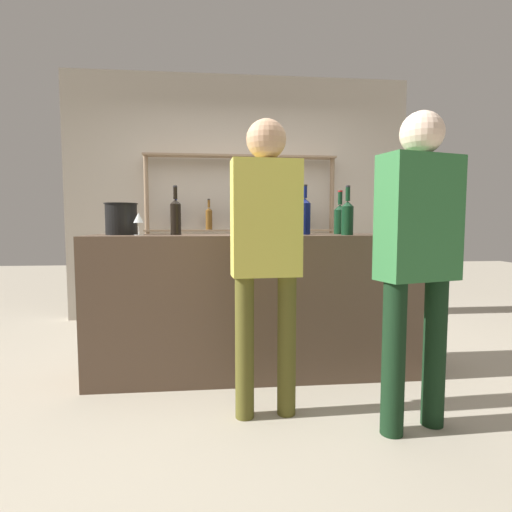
# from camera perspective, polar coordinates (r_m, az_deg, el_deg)

# --- Properties ---
(ground_plane) EXTENTS (16.00, 16.00, 0.00)m
(ground_plane) POSITION_cam_1_polar(r_m,az_deg,el_deg) (3.09, 0.00, -16.38)
(ground_plane) COLOR #B2A893
(bar_counter) EXTENTS (2.36, 0.53, 1.03)m
(bar_counter) POSITION_cam_1_polar(r_m,az_deg,el_deg) (2.95, 0.00, -7.00)
(bar_counter) COLOR brown
(bar_counter) RESTS_ON ground_plane
(back_wall) EXTENTS (3.96, 0.12, 2.80)m
(back_wall) POSITION_cam_1_polar(r_m,az_deg,el_deg) (4.75, -2.25, 8.18)
(back_wall) COLOR #B2A899
(back_wall) RESTS_ON ground_plane
(back_shelf) EXTENTS (2.16, 0.18, 1.87)m
(back_shelf) POSITION_cam_1_polar(r_m,az_deg,el_deg) (4.57, -2.13, 6.27)
(back_shelf) COLOR #897056
(back_shelf) RESTS_ON ground_plane
(counter_bottle_0) EXTENTS (0.09, 0.09, 0.35)m
(counter_bottle_0) POSITION_cam_1_polar(r_m,az_deg,el_deg) (3.03, 0.41, 5.74)
(counter_bottle_0) COLOR black
(counter_bottle_0) RESTS_ON bar_counter
(counter_bottle_1) EXTENTS (0.08, 0.08, 0.35)m
(counter_bottle_1) POSITION_cam_1_polar(r_m,az_deg,el_deg) (2.89, 12.92, 5.51)
(counter_bottle_1) COLOR black
(counter_bottle_1) RESTS_ON bar_counter
(counter_bottle_2) EXTENTS (0.08, 0.08, 0.35)m
(counter_bottle_2) POSITION_cam_1_polar(r_m,az_deg,el_deg) (2.91, -11.41, 5.65)
(counter_bottle_2) COLOR black
(counter_bottle_2) RESTS_ON bar_counter
(counter_bottle_3) EXTENTS (0.09, 0.09, 0.33)m
(counter_bottle_3) POSITION_cam_1_polar(r_m,az_deg,el_deg) (3.15, 11.88, 5.35)
(counter_bottle_3) COLOR black
(counter_bottle_3) RESTS_ON bar_counter
(counter_bottle_4) EXTENTS (0.07, 0.07, 0.35)m
(counter_bottle_4) POSITION_cam_1_polar(r_m,az_deg,el_deg) (2.85, 5.48, 5.81)
(counter_bottle_4) COLOR black
(counter_bottle_4) RESTS_ON bar_counter
(counter_bottle_5) EXTENTS (0.09, 0.09, 0.36)m
(counter_bottle_5) POSITION_cam_1_polar(r_m,az_deg,el_deg) (2.98, 6.97, 5.83)
(counter_bottle_5) COLOR #0F1956
(counter_bottle_5) RESTS_ON bar_counter
(wine_glass) EXTENTS (0.07, 0.07, 0.16)m
(wine_glass) POSITION_cam_1_polar(r_m,az_deg,el_deg) (2.89, -16.43, 5.14)
(wine_glass) COLOR silver
(wine_glass) RESTS_ON bar_counter
(ice_bucket) EXTENTS (0.24, 0.24, 0.23)m
(ice_bucket) POSITION_cam_1_polar(r_m,az_deg,el_deg) (3.04, -18.68, 5.04)
(ice_bucket) COLOR black
(ice_bucket) RESTS_ON bar_counter
(cork_jar) EXTENTS (0.10, 0.10, 0.14)m
(cork_jar) POSITION_cam_1_polar(r_m,az_deg,el_deg) (3.04, 3.27, 4.48)
(cork_jar) COLOR silver
(cork_jar) RESTS_ON bar_counter
(customer_center) EXTENTS (0.39, 0.22, 1.68)m
(customer_center) POSITION_cam_1_polar(r_m,az_deg,el_deg) (2.24, 1.44, 2.10)
(customer_center) COLOR brown
(customer_center) RESTS_ON ground_plane
(customer_right) EXTENTS (0.46, 0.29, 1.68)m
(customer_right) POSITION_cam_1_polar(r_m,az_deg,el_deg) (2.25, 22.15, 1.33)
(customer_right) COLOR black
(customer_right) RESTS_ON ground_plane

